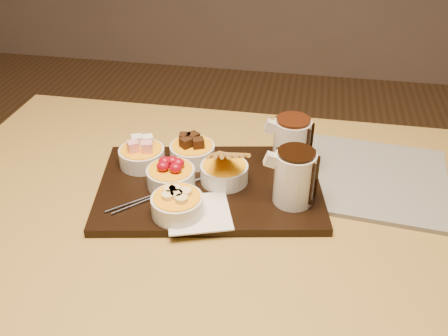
% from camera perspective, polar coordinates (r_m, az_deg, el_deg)
% --- Properties ---
extents(dining_table, '(1.20, 0.80, 0.75)m').
position_cam_1_polar(dining_table, '(1.09, -1.56, -7.72)').
color(dining_table, '#A6863D').
rests_on(dining_table, ground).
extents(serving_board, '(0.51, 0.38, 0.02)m').
position_cam_1_polar(serving_board, '(1.05, -1.61, -2.16)').
color(serving_board, black).
rests_on(serving_board, dining_table).
extents(napkin, '(0.15, 0.15, 0.00)m').
position_cam_1_polar(napkin, '(0.96, -2.92, -5.13)').
color(napkin, white).
rests_on(napkin, serving_board).
extents(bowl_marshmallows, '(0.10, 0.10, 0.04)m').
position_cam_1_polar(bowl_marshmallows, '(1.11, -9.35, 1.28)').
color(bowl_marshmallows, silver).
rests_on(bowl_marshmallows, serving_board).
extents(bowl_cake, '(0.10, 0.10, 0.04)m').
position_cam_1_polar(bowl_cake, '(1.11, -3.63, 1.72)').
color(bowl_cake, silver).
rests_on(bowl_cake, serving_board).
extents(bowl_strawberries, '(0.10, 0.10, 0.04)m').
position_cam_1_polar(bowl_strawberries, '(1.03, -6.09, -1.07)').
color(bowl_strawberries, silver).
rests_on(bowl_strawberries, serving_board).
extents(bowl_biscotti, '(0.10, 0.10, 0.04)m').
position_cam_1_polar(bowl_biscotti, '(1.04, 0.02, -0.58)').
color(bowl_biscotti, silver).
rests_on(bowl_biscotti, serving_board).
extents(bowl_bananas, '(0.10, 0.10, 0.04)m').
position_cam_1_polar(bowl_bananas, '(0.95, -5.36, -4.30)').
color(bowl_bananas, silver).
rests_on(bowl_bananas, serving_board).
extents(pitcher_dark_chocolate, '(0.09, 0.09, 0.11)m').
position_cam_1_polar(pitcher_dark_chocolate, '(0.97, 8.04, -1.14)').
color(pitcher_dark_chocolate, silver).
rests_on(pitcher_dark_chocolate, serving_board).
extents(pitcher_milk_chocolate, '(0.09, 0.09, 0.11)m').
position_cam_1_polar(pitcher_milk_chocolate, '(1.08, 7.71, 2.77)').
color(pitcher_milk_chocolate, silver).
rests_on(pitcher_milk_chocolate, serving_board).
extents(fondue_skewers, '(0.20, 0.21, 0.01)m').
position_cam_1_polar(fondue_skewers, '(1.02, -6.71, -2.57)').
color(fondue_skewers, silver).
rests_on(fondue_skewers, serving_board).
extents(newspaper, '(0.40, 0.34, 0.01)m').
position_cam_1_polar(newspaper, '(1.13, 14.97, -0.87)').
color(newspaper, beige).
rests_on(newspaper, dining_table).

